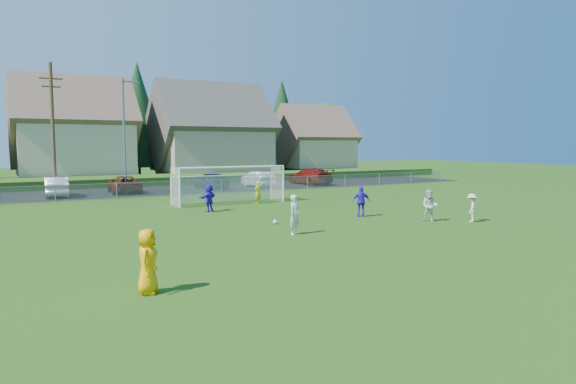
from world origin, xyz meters
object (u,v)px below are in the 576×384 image
object	(u,v)px
car_c	(124,184)
car_g	(310,176)
player_blue_a	(361,201)
player_white_c	(472,208)
soccer_goal	(228,179)
player_white_a	(295,215)
referee	(147,261)
car_e	(211,181)
goalkeeper	(258,192)
soccer_ball	(275,222)
car_f	(258,179)
player_white_b	(430,206)
car_b	(56,187)
player_blue_b	(209,198)

from	to	relation	value
car_c	car_g	distance (m)	17.73
player_blue_a	car_c	bearing A→B (deg)	-41.48
player_white_c	player_blue_a	size ratio (longest dim) A/B	0.86
player_blue_a	soccer_goal	bearing A→B (deg)	-41.94
player_white_a	referee	bearing A→B (deg)	-167.99
car_e	goalkeeper	bearing A→B (deg)	77.95
car_e	soccer_goal	distance (m)	11.26
player_blue_a	soccer_goal	size ratio (longest dim) A/B	0.22
soccer_ball	player_white_c	world-z (taller)	player_white_c
player_white_c	soccer_goal	distance (m)	15.72
player_white_c	player_blue_a	bearing A→B (deg)	-84.46
player_white_c	car_f	distance (m)	24.30
goalkeeper	car_c	distance (m)	13.51
player_white_b	car_g	world-z (taller)	player_white_b
player_white_c	car_e	xyz separation A→B (m)	(-4.42, 24.63, 0.01)
car_f	soccer_goal	bearing A→B (deg)	54.18
player_white_b	car_b	bearing A→B (deg)	178.26
goalkeeper	car_g	bearing A→B (deg)	-151.70
car_g	player_blue_b	bearing A→B (deg)	40.47
soccer_ball	player_white_c	xyz separation A→B (m)	(9.01, -4.31, 0.61)
player_white_c	player_white_a	bearing A→B (deg)	-43.50
car_c	soccer_goal	world-z (taller)	soccer_goal
soccer_ball	player_blue_a	xyz separation A→B (m)	(5.30, -0.06, 0.72)
player_white_c	soccer_ball	bearing A→B (deg)	-61.13
player_white_a	goalkeeper	size ratio (longest dim) A/B	1.19
car_c	player_white_a	bearing A→B (deg)	100.11
player_white_b	player_blue_b	bearing A→B (deg)	-173.00
soccer_ball	car_g	world-z (taller)	car_g
soccer_ball	player_blue_a	distance (m)	5.35
car_e	car_f	size ratio (longest dim) A/B	0.99
player_blue_b	car_f	world-z (taller)	player_blue_b
referee	car_b	xyz separation A→B (m)	(0.60, 28.45, -0.12)
player_white_a	soccer_goal	xyz separation A→B (m)	(2.20, 12.48, 0.75)
car_f	car_g	xyz separation A→B (m)	(5.85, 0.29, 0.08)
soccer_ball	soccer_goal	bearing A→B (deg)	80.58
referee	player_white_c	xyz separation A→B (m)	(17.53, 4.37, -0.15)
referee	car_e	world-z (taller)	referee
goalkeeper	car_c	xyz separation A→B (m)	(-6.03, 12.09, -0.05)
car_f	car_c	bearing A→B (deg)	-2.23
player_blue_b	car_g	bearing A→B (deg)	-172.24
player_white_b	goalkeeper	xyz separation A→B (m)	(-4.02, 11.49, -0.08)
player_white_b	car_f	xyz separation A→B (m)	(1.83, 23.19, -0.10)
player_white_a	soccer_goal	world-z (taller)	soccer_goal
player_white_a	player_white_c	size ratio (longest dim) A/B	1.21
goalkeeper	car_f	distance (m)	13.08
car_g	soccer_goal	world-z (taller)	soccer_goal
player_white_b	car_g	distance (m)	24.70
referee	player_white_b	world-z (taller)	referee
player_white_a	soccer_goal	bearing A→B (deg)	56.13
goalkeeper	car_g	distance (m)	16.75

